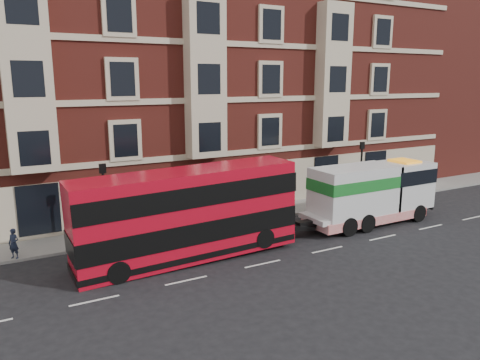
% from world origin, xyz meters
% --- Properties ---
extents(ground, '(120.00, 120.00, 0.00)m').
position_xyz_m(ground, '(0.00, 0.00, 0.00)').
color(ground, black).
rests_on(ground, ground).
extents(sidewalk, '(90.00, 3.00, 0.15)m').
position_xyz_m(sidewalk, '(0.00, 7.50, 0.07)').
color(sidewalk, slate).
rests_on(sidewalk, ground).
extents(victorian_terrace, '(45.00, 12.00, 20.40)m').
position_xyz_m(victorian_terrace, '(0.50, 15.00, 10.07)').
color(victorian_terrace, maroon).
rests_on(victorian_terrace, ground).
extents(filler_east, '(18.00, 10.00, 19.00)m').
position_xyz_m(filler_east, '(32.00, 14.00, 9.43)').
color(filler_east, maroon).
rests_on(filler_east, ground).
extents(lamp_post_west, '(0.35, 0.15, 4.35)m').
position_xyz_m(lamp_post_west, '(-6.00, 6.20, 2.68)').
color(lamp_post_west, black).
rests_on(lamp_post_west, sidewalk).
extents(lamp_post_east, '(0.35, 0.15, 4.35)m').
position_xyz_m(lamp_post_east, '(12.00, 6.20, 2.68)').
color(lamp_post_east, black).
rests_on(lamp_post_east, sidewalk).
extents(double_decker_bus, '(11.13, 2.55, 4.50)m').
position_xyz_m(double_decker_bus, '(-2.92, 2.33, 2.39)').
color(double_decker_bus, '#B90A1D').
rests_on(double_decker_bus, ground).
extents(tow_truck, '(8.91, 2.63, 3.71)m').
position_xyz_m(tow_truck, '(9.13, 2.33, 1.97)').
color(tow_truck, silver).
rests_on(tow_truck, ground).
extents(pedestrian, '(0.65, 0.63, 1.51)m').
position_xyz_m(pedestrian, '(-10.49, 6.25, 0.90)').
color(pedestrian, '#1A2134').
rests_on(pedestrian, sidewalk).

